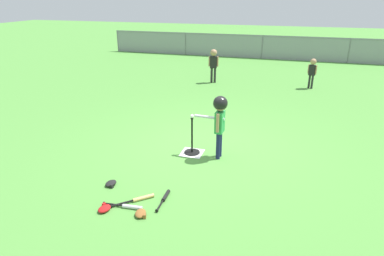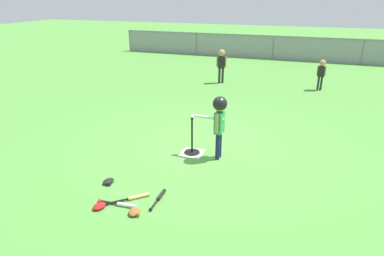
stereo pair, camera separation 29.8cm
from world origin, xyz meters
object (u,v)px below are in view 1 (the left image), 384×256
spare_bat_wood (139,199)px  glove_tossed_aside (141,213)px  glove_near_bats (104,208)px  batter_child (220,115)px  fielder_deep_right (214,61)px  baseball_on_tee (192,116)px  spare_bat_black (165,198)px  fielder_near_left (312,69)px  batting_tee (192,147)px  spare_bat_silver (128,206)px  glove_by_plate (111,183)px

spare_bat_wood → glove_tossed_aside: bearing=-61.4°
glove_near_bats → glove_tossed_aside: size_ratio=0.99×
batter_child → fielder_deep_right: (-1.52, 5.88, -0.13)m
batter_child → baseball_on_tee: bearing=176.2°
spare_bat_black → fielder_deep_right: bearing=97.7°
spare_bat_wood → spare_bat_black: size_ratio=0.97×
fielder_near_left → spare_bat_black: bearing=-107.0°
batter_child → fielder_near_left: 6.34m
batting_tee → fielder_near_left: bearing=67.9°
batting_tee → batter_child: 0.96m
spare_bat_wood → glove_tossed_aside: 0.39m
spare_bat_wood → glove_tossed_aside: size_ratio=2.16×
spare_bat_silver → spare_bat_black: 0.59m
baseball_on_tee → batter_child: (0.56, -0.04, 0.10)m
batter_child → spare_bat_wood: 2.22m
baseball_on_tee → spare_bat_silver: size_ratio=0.12×
glove_by_plate → glove_tossed_aside: same height
spare_bat_silver → fielder_near_left: bearing=70.9°
baseball_on_tee → batter_child: size_ratio=0.06×
batter_child → fielder_deep_right: bearing=104.5°
baseball_on_tee → glove_by_plate: bearing=-121.0°
batter_child → spare_bat_black: (-0.49, -1.69, -0.87)m
glove_tossed_aside → spare_bat_black: bearing=69.4°
baseball_on_tee → glove_tossed_aside: baseball_on_tee is taller
batting_tee → batter_child: batter_child is taller
batting_tee → spare_bat_silver: bearing=-100.1°
spare_bat_silver → glove_tossed_aside: glove_tossed_aside is taller
spare_bat_black → glove_near_bats: bearing=-144.7°
spare_bat_wood → glove_near_bats: size_ratio=2.18×
glove_by_plate → glove_tossed_aside: 1.05m
fielder_near_left → spare_bat_wood: fielder_near_left is taller
baseball_on_tee → glove_near_bats: baseball_on_tee is taller
batter_child → glove_by_plate: 2.35m
glove_by_plate → glove_tossed_aside: (0.84, -0.62, 0.00)m
spare_bat_silver → glove_by_plate: (-0.59, 0.51, 0.01)m
spare_bat_silver → spare_bat_black: bearing=40.7°
batting_tee → fielder_deep_right: 5.96m
spare_bat_black → glove_near_bats: (-0.76, -0.54, 0.01)m
spare_bat_silver → glove_tossed_aside: 0.28m
spare_bat_black → glove_by_plate: size_ratio=2.36×
batter_child → glove_tossed_aside: 2.45m
glove_tossed_aside → fielder_near_left: bearing=72.8°
baseball_on_tee → fielder_near_left: 6.49m
batting_tee → fielder_deep_right: fielder_deep_right is taller
batter_child → fielder_near_left: size_ratio=1.24×
batter_child → fielder_near_left: batter_child is taller
fielder_near_left → glove_by_plate: bearing=-114.1°
spare_bat_wood → batting_tee: bearing=80.8°
batting_tee → glove_near_bats: size_ratio=3.03×
batter_child → spare_bat_black: size_ratio=2.24×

